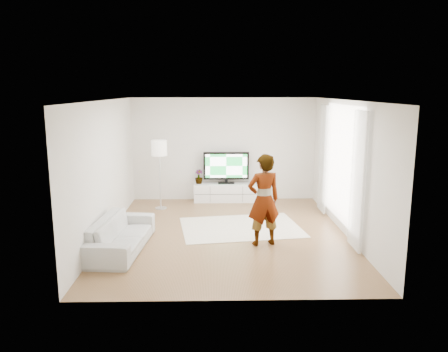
{
  "coord_description": "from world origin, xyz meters",
  "views": [
    {
      "loc": [
        -0.25,
        -8.86,
        3.01
      ],
      "look_at": [
        -0.05,
        0.4,
        1.17
      ],
      "focal_mm": 35.0,
      "sensor_mm": 36.0,
      "label": 1
    }
  ],
  "objects_px": {
    "television": "(226,166)",
    "rug": "(241,227)",
    "floor_lamp": "(159,151)",
    "player": "(264,200)",
    "sofa": "(121,234)",
    "media_console": "(226,192)"
  },
  "relations": [
    {
      "from": "television",
      "to": "floor_lamp",
      "type": "xyz_separation_m",
      "value": [
        -1.7,
        -0.76,
        0.53
      ]
    },
    {
      "from": "media_console",
      "to": "player",
      "type": "bearing_deg",
      "value": -79.63
    },
    {
      "from": "player",
      "to": "sofa",
      "type": "xyz_separation_m",
      "value": [
        -2.73,
        -0.21,
        -0.6
      ]
    },
    {
      "from": "rug",
      "to": "television",
      "type": "bearing_deg",
      "value": 96.23
    },
    {
      "from": "television",
      "to": "sofa",
      "type": "relative_size",
      "value": 0.58
    },
    {
      "from": "media_console",
      "to": "rug",
      "type": "relative_size",
      "value": 0.68
    },
    {
      "from": "television",
      "to": "rug",
      "type": "distance_m",
      "value": 2.58
    },
    {
      "from": "media_console",
      "to": "player",
      "type": "relative_size",
      "value": 0.97
    },
    {
      "from": "television",
      "to": "floor_lamp",
      "type": "bearing_deg",
      "value": -155.95
    },
    {
      "from": "television",
      "to": "sofa",
      "type": "bearing_deg",
      "value": -119.58
    },
    {
      "from": "media_console",
      "to": "floor_lamp",
      "type": "height_order",
      "value": "floor_lamp"
    },
    {
      "from": "sofa",
      "to": "rug",
      "type": "bearing_deg",
      "value": -56.02
    },
    {
      "from": "media_console",
      "to": "floor_lamp",
      "type": "relative_size",
      "value": 0.99
    },
    {
      "from": "rug",
      "to": "floor_lamp",
      "type": "height_order",
      "value": "floor_lamp"
    },
    {
      "from": "rug",
      "to": "sofa",
      "type": "bearing_deg",
      "value": -150.87
    },
    {
      "from": "media_console",
      "to": "sofa",
      "type": "height_order",
      "value": "sofa"
    },
    {
      "from": "television",
      "to": "rug",
      "type": "height_order",
      "value": "television"
    },
    {
      "from": "sofa",
      "to": "floor_lamp",
      "type": "relative_size",
      "value": 1.21
    },
    {
      "from": "player",
      "to": "floor_lamp",
      "type": "bearing_deg",
      "value": -65.01
    },
    {
      "from": "player",
      "to": "television",
      "type": "bearing_deg",
      "value": -95.34
    },
    {
      "from": "player",
      "to": "sofa",
      "type": "distance_m",
      "value": 2.81
    },
    {
      "from": "media_console",
      "to": "floor_lamp",
      "type": "xyz_separation_m",
      "value": [
        -1.7,
        -0.73,
        1.25
      ]
    }
  ]
}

